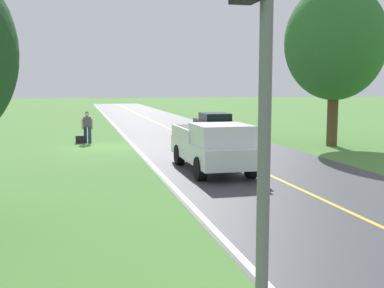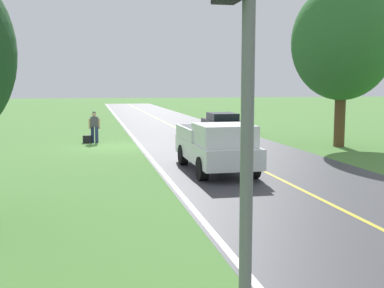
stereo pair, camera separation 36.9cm
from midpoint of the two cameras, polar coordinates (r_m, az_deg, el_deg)
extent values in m
plane|color=#4C7F38|center=(25.23, -10.26, -0.34)|extent=(200.00, 200.00, 0.00)
cube|color=#3D3D42|center=(25.99, 0.88, -0.01)|extent=(7.77, 120.00, 0.00)
cube|color=silver|center=(25.34, -7.27, -0.24)|extent=(0.16, 117.60, 0.00)
cube|color=gold|center=(25.99, 0.88, -0.01)|extent=(0.14, 117.60, 0.00)
cylinder|color=navy|center=(26.98, -12.42, 1.01)|extent=(0.18, 0.18, 0.88)
cylinder|color=navy|center=(27.20, -12.92, 1.05)|extent=(0.18, 0.18, 0.88)
cube|color=#3F3F47|center=(27.03, -12.71, 2.57)|extent=(0.41, 0.28, 0.58)
sphere|color=tan|center=(27.00, -12.74, 3.43)|extent=(0.23, 0.23, 0.23)
sphere|color=#4C564C|center=(27.00, -12.74, 3.59)|extent=(0.20, 0.20, 0.20)
cube|color=black|center=(27.22, -12.74, 2.66)|extent=(0.33, 0.21, 0.44)
cylinder|color=tan|center=(27.03, -12.15, 2.35)|extent=(0.10, 0.10, 0.58)
cylinder|color=tan|center=(27.00, -13.26, 2.32)|extent=(0.10, 0.10, 0.58)
cube|color=black|center=(27.04, -13.54, 0.51)|extent=(0.47, 0.22, 0.43)
cube|color=silver|center=(17.89, 1.76, -0.77)|extent=(2.04, 5.41, 0.70)
cube|color=silver|center=(16.67, 2.86, 1.12)|extent=(1.85, 2.17, 0.72)
cube|color=black|center=(16.67, 2.86, 1.36)|extent=(1.69, 1.31, 0.43)
cube|color=silver|center=(19.12, 3.61, 1.45)|extent=(0.12, 3.02, 0.45)
cube|color=silver|center=(18.64, -1.91, 1.32)|extent=(0.12, 3.02, 0.45)
cube|color=silver|center=(20.32, -0.20, 1.79)|extent=(1.84, 0.11, 0.45)
cylinder|color=black|center=(16.57, 6.39, -2.65)|extent=(0.31, 0.80, 0.80)
cylinder|color=black|center=(16.04, 0.33, -2.93)|extent=(0.31, 0.80, 0.80)
cylinder|color=black|center=(19.66, 3.07, -1.11)|extent=(0.31, 0.80, 0.80)
cylinder|color=black|center=(19.22, -2.08, -1.29)|extent=(0.31, 0.80, 0.80)
cylinder|color=slate|center=(5.83, 6.79, 1.48)|extent=(0.16, 0.16, 5.20)
cylinder|color=brown|center=(26.06, 15.94, 3.23)|extent=(0.55, 0.55, 3.17)
ellipsoid|color=#2D662D|center=(26.11, 16.22, 11.53)|extent=(5.15, 5.15, 5.92)
cube|color=black|center=(31.17, 2.29, 2.32)|extent=(1.97, 4.45, 0.62)
cube|color=black|center=(30.93, 2.39, 3.28)|extent=(1.69, 2.42, 0.46)
cylinder|color=black|center=(32.36, 0.23, 1.94)|extent=(0.26, 0.67, 0.66)
cylinder|color=black|center=(32.75, 3.12, 1.99)|extent=(0.26, 0.67, 0.66)
cylinder|color=black|center=(29.64, 1.37, 1.48)|extent=(0.26, 0.67, 0.66)
cylinder|color=black|center=(30.07, 4.50, 1.54)|extent=(0.26, 0.67, 0.66)
camera|label=1|loc=(0.18, -90.79, -0.10)|focal=44.96mm
camera|label=2|loc=(0.18, 89.21, 0.10)|focal=44.96mm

